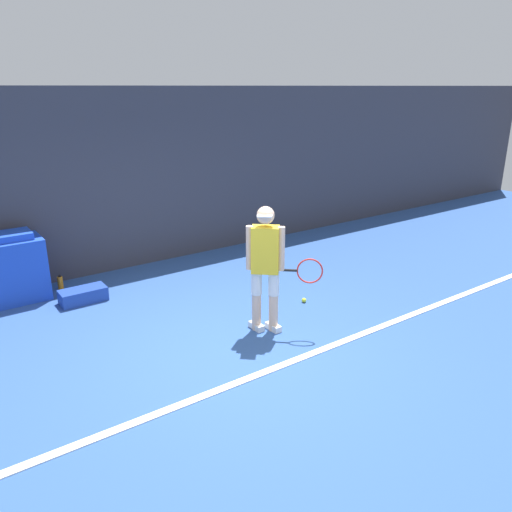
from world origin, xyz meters
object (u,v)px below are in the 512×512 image
equipment_bag (83,295)px  tennis_player (266,264)px  tennis_ball (304,300)px  water_bottle (60,283)px  covered_chair (15,268)px

equipment_bag → tennis_player: bearing=-53.7°
tennis_ball → water_bottle: water_bottle is taller
tennis_ball → covered_chair: size_ratio=0.07×
tennis_ball → equipment_bag: (-2.64, 1.90, 0.07)m
water_bottle → tennis_ball: bearing=-42.8°
covered_chair → water_bottle: bearing=1.7°
equipment_bag → water_bottle: bearing=101.8°
covered_chair → water_bottle: size_ratio=4.43×
tennis_player → equipment_bag: 2.93m
tennis_ball → covered_chair: covered_chair is taller
covered_chair → water_bottle: 0.71m
tennis_ball → water_bottle: size_ratio=0.29×
tennis_player → equipment_bag: size_ratio=2.50×
equipment_bag → covered_chair: bearing=138.2°
covered_chair → equipment_bag: covered_chair is taller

